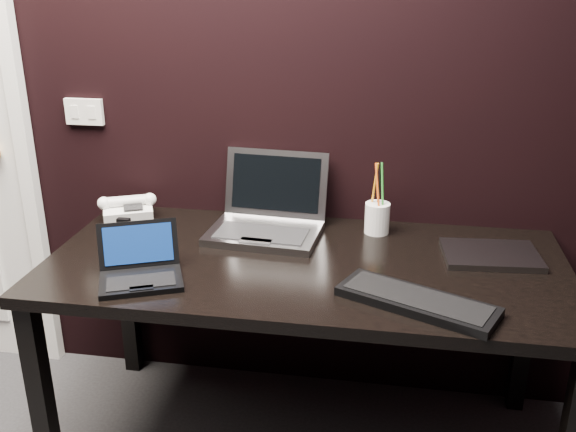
% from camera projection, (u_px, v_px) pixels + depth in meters
% --- Properties ---
extents(wall_back, '(4.00, 0.00, 4.00)m').
position_uv_depth(wall_back, '(241.00, 68.00, 2.32)').
color(wall_back, black).
rests_on(wall_back, ground).
extents(wall_switch, '(0.15, 0.02, 0.10)m').
position_uv_depth(wall_switch, '(84.00, 112.00, 2.47)').
color(wall_switch, silver).
rests_on(wall_switch, wall_back).
extents(desk, '(1.70, 0.80, 0.74)m').
position_uv_depth(desk, '(305.00, 282.00, 2.13)').
color(desk, black).
rests_on(desk, ground).
extents(netbook, '(0.31, 0.30, 0.16)m').
position_uv_depth(netbook, '(140.00, 270.00, 1.96)').
color(netbook, black).
rests_on(netbook, desk).
extents(silver_laptop, '(0.41, 0.38, 0.27)m').
position_uv_depth(silver_laptop, '(267.00, 219.00, 2.31)').
color(silver_laptop, gray).
rests_on(silver_laptop, desk).
extents(ext_keyboard, '(0.48, 0.33, 0.03)m').
position_uv_depth(ext_keyboard, '(417.00, 301.00, 1.82)').
color(ext_keyboard, black).
rests_on(ext_keyboard, desk).
extents(closed_laptop, '(0.33, 0.25, 0.02)m').
position_uv_depth(closed_laptop, '(491.00, 255.00, 2.12)').
color(closed_laptop, gray).
rests_on(closed_laptop, desk).
extents(desk_phone, '(0.23, 0.22, 0.11)m').
position_uv_depth(desk_phone, '(128.00, 209.00, 2.44)').
color(desk_phone, white).
rests_on(desk_phone, desk).
extents(mobile_phone, '(0.05, 0.05, 0.09)m').
position_uv_depth(mobile_phone, '(124.00, 235.00, 2.22)').
color(mobile_phone, black).
rests_on(mobile_phone, desk).
extents(pen_cup, '(0.11, 0.11, 0.26)m').
position_uv_depth(pen_cup, '(377.00, 217.00, 2.30)').
color(pen_cup, white).
rests_on(pen_cup, desk).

